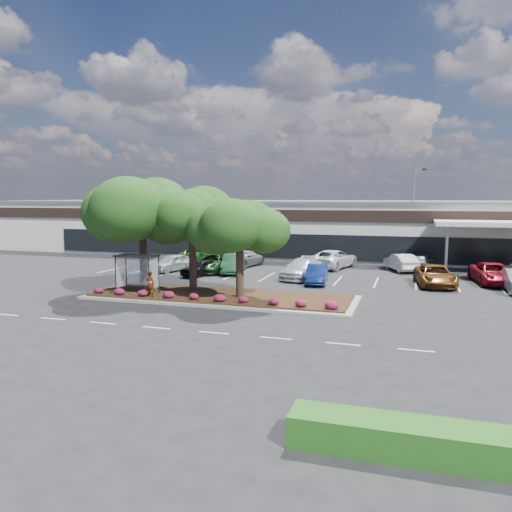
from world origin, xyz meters
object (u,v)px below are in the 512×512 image
(light_pole, at_px, (414,220))
(car_1, at_px, (201,268))
(survey_stake, at_px, (366,315))
(car_0, at_px, (172,263))

(light_pole, bearing_deg, car_1, -138.27)
(light_pole, height_order, survey_stake, light_pole)
(survey_stake, bearing_deg, car_0, 140.93)
(car_0, bearing_deg, car_1, -5.35)
(light_pole, distance_m, car_0, 25.32)
(car_0, relative_size, car_1, 1.13)
(light_pole, distance_m, survey_stake, 29.33)
(survey_stake, bearing_deg, car_1, 138.03)
(light_pole, relative_size, car_0, 2.12)
(survey_stake, xyz_separation_m, car_1, (-15.09, 13.57, -0.04))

